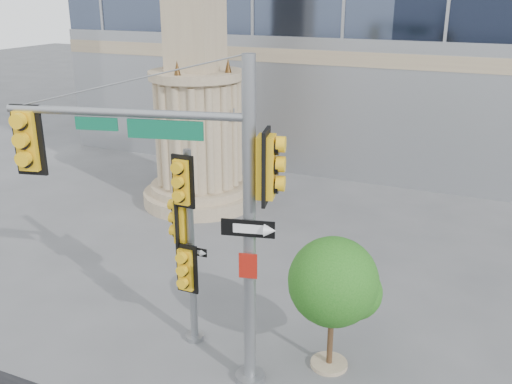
% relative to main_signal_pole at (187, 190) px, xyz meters
% --- Properties ---
extents(ground, '(120.00, 120.00, 0.00)m').
position_rel_main_signal_pole_xyz_m(ground, '(0.94, 0.33, -4.25)').
color(ground, '#545456').
rests_on(ground, ground).
extents(monument, '(4.40, 4.40, 16.60)m').
position_rel_main_signal_pole_xyz_m(monument, '(-5.06, 9.33, 1.27)').
color(monument, tan).
rests_on(monument, ground).
extents(main_signal_pole, '(5.23, 1.68, 6.85)m').
position_rel_main_signal_pole_xyz_m(main_signal_pole, '(0.00, 0.00, 0.00)').
color(main_signal_pole, slate).
rests_on(main_signal_pole, ground).
extents(secondary_signal_pole, '(0.80, 0.60, 4.70)m').
position_rel_main_signal_pole_xyz_m(secondary_signal_pole, '(-0.69, 1.02, -1.48)').
color(secondary_signal_pole, slate).
rests_on(secondary_signal_pole, ground).
extents(street_tree, '(1.97, 1.92, 3.06)m').
position_rel_main_signal_pole_xyz_m(street_tree, '(2.65, 1.46, -2.23)').
color(street_tree, tan).
rests_on(street_tree, ground).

